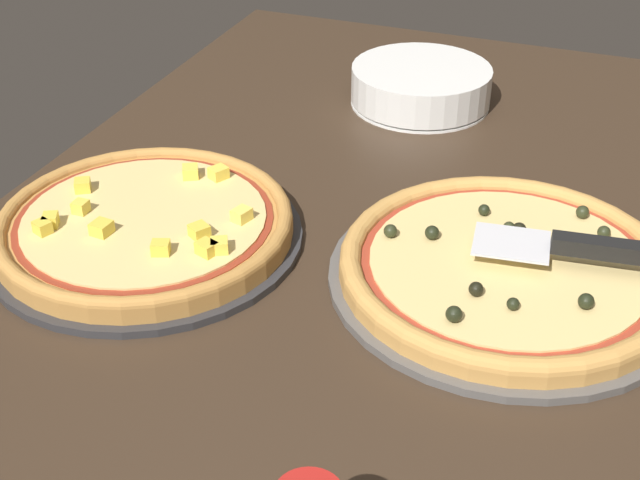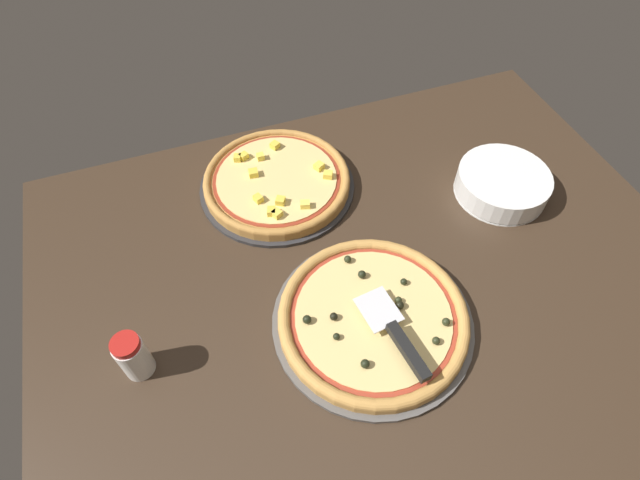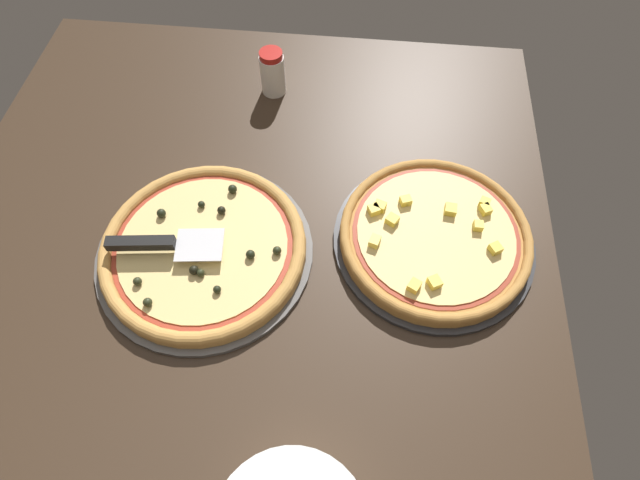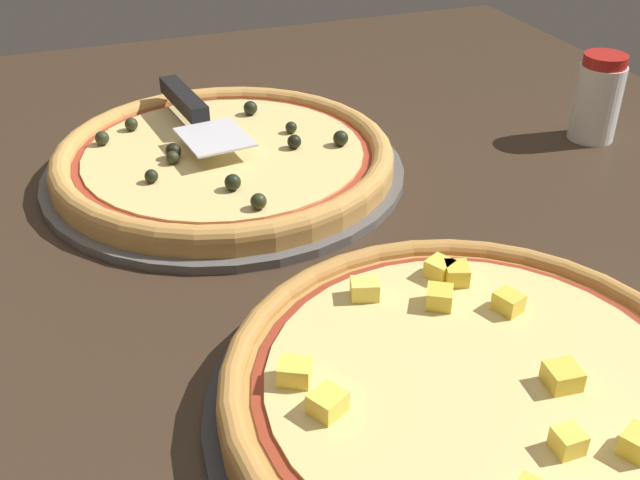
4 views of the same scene
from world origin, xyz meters
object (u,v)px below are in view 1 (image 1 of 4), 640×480
Objects in this scene: pizza_back at (145,223)px; plate_stack at (421,86)px; pizza_front at (507,266)px; serving_spatula at (587,248)px.

plate_stack is at bearing -21.76° from pizza_back.
plate_stack is (45.03, 23.02, 0.78)cm from pizza_front.
pizza_back is at bearing 158.24° from plate_stack.
pizza_front is at bearing -80.60° from pizza_back.
serving_spatula is 53.34cm from plate_stack.
plate_stack is at bearing 36.02° from serving_spatula.
pizza_front is at bearing 103.10° from serving_spatula.
pizza_front is 9.15cm from serving_spatula.
pizza_back is 1.70× the size of serving_spatula.
pizza_back is (-7.26, 43.89, 0.29)cm from pizza_front.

